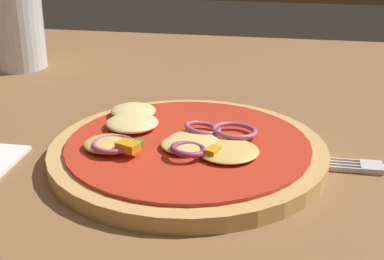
{
  "coord_description": "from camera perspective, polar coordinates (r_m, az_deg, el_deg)",
  "views": [
    {
      "loc": [
        0.02,
        -0.41,
        0.24
      ],
      "look_at": [
        -0.06,
        0.05,
        0.05
      ],
      "focal_mm": 54.43,
      "sensor_mm": 36.0,
      "label": 1
    }
  ],
  "objects": [
    {
      "name": "beer_glass",
      "position": [
        0.78,
        -16.89,
        9.21
      ],
      "size": [
        0.07,
        0.07,
        0.11
      ],
      "color": "silver",
      "rests_on": "dining_table"
    },
    {
      "name": "dining_table",
      "position": [
        0.47,
        6.16,
        -6.42
      ],
      "size": [
        1.38,
        0.97,
        0.03
      ],
      "color": "brown",
      "rests_on": "ground"
    },
    {
      "name": "pizza",
      "position": [
        0.49,
        -0.65,
        -1.98
      ],
      "size": [
        0.23,
        0.23,
        0.03
      ],
      "color": "tan",
      "rests_on": "dining_table"
    }
  ]
}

